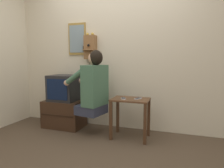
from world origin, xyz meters
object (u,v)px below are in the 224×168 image
(person, at_px, (93,86))
(wall_phone_antique, at_px, (90,47))
(framed_picture, at_px, (77,39))
(cell_phone_spare, at_px, (138,98))
(cell_phone_held, at_px, (123,98))
(television, at_px, (64,88))

(person, bearing_deg, wall_phone_antique, 41.37)
(framed_picture, bearing_deg, cell_phone_spare, -18.01)
(wall_phone_antique, distance_m, cell_phone_spare, 1.22)
(cell_phone_spare, bearing_deg, person, -151.97)
(person, height_order, cell_phone_held, person)
(framed_picture, bearing_deg, cell_phone_held, -24.77)
(cell_phone_held, bearing_deg, person, 159.27)
(television, xyz_separation_m, wall_phone_antique, (0.39, 0.23, 0.68))
(cell_phone_spare, bearing_deg, framed_picture, -176.09)
(cell_phone_held, xyz_separation_m, cell_phone_spare, (0.20, 0.07, 0.00))
(person, relative_size, framed_picture, 1.76)
(television, height_order, framed_picture, framed_picture)
(person, distance_m, wall_phone_antique, 0.75)
(television, distance_m, cell_phone_spare, 1.29)
(person, bearing_deg, cell_phone_spare, -72.32)
(television, distance_m, framed_picture, 0.88)
(wall_phone_antique, bearing_deg, framed_picture, 170.80)
(framed_picture, height_order, cell_phone_spare, framed_picture)
(television, bearing_deg, wall_phone_antique, 30.26)
(cell_phone_held, bearing_deg, wall_phone_antique, 128.69)
(television, bearing_deg, framed_picture, 66.15)
(television, relative_size, framed_picture, 0.83)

